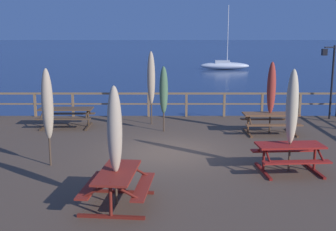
# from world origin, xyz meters

# --- Properties ---
(ground_plane) EXTENTS (600.00, 600.00, 0.00)m
(ground_plane) POSITION_xyz_m (0.00, 0.00, 0.00)
(ground_plane) COLOR navy
(wooden_deck) EXTENTS (15.67, 11.93, 0.62)m
(wooden_deck) POSITION_xyz_m (0.00, 0.00, 0.31)
(wooden_deck) COLOR brown
(wooden_deck) RESTS_ON ground
(railing_waterside_far) EXTENTS (15.47, 0.10, 1.09)m
(railing_waterside_far) POSITION_xyz_m (-0.00, 5.82, 1.36)
(railing_waterside_far) COLOR brown
(railing_waterside_far) RESTS_ON wooden_deck
(picnic_table_front_left) EXTENTS (2.13, 1.43, 0.78)m
(picnic_table_front_left) POSITION_xyz_m (-4.05, 3.64, 1.18)
(picnic_table_front_left) COLOR brown
(picnic_table_front_left) RESTS_ON wooden_deck
(picnic_table_front_right) EXTENTS (2.05, 1.43, 0.78)m
(picnic_table_front_right) POSITION_xyz_m (3.86, 2.52, 1.18)
(picnic_table_front_right) COLOR brown
(picnic_table_front_right) RESTS_ON wooden_deck
(picnic_table_back_right) EXTENTS (1.56, 1.87, 0.78)m
(picnic_table_back_right) POSITION_xyz_m (-1.07, -4.19, 1.17)
(picnic_table_back_right) COLOR maroon
(picnic_table_back_right) RESTS_ON wooden_deck
(picnic_table_mid_centre) EXTENTS (1.86, 1.52, 0.78)m
(picnic_table_mid_centre) POSITION_xyz_m (3.30, -1.94, 1.17)
(picnic_table_mid_centre) COLOR maroon
(picnic_table_mid_centre) RESTS_ON wooden_deck
(patio_umbrella_short_back) EXTENTS (0.32, 0.32, 2.76)m
(patio_umbrella_short_back) POSITION_xyz_m (-3.32, -1.39, 2.37)
(patio_umbrella_short_back) COLOR #4C3828
(patio_umbrella_short_back) RESTS_ON wooden_deck
(patio_umbrella_tall_mid_left) EXTENTS (0.32, 0.32, 2.68)m
(patio_umbrella_tall_mid_left) POSITION_xyz_m (3.85, 2.59, 2.32)
(patio_umbrella_tall_mid_left) COLOR #4C3828
(patio_umbrella_tall_mid_left) RESTS_ON wooden_deck
(patio_umbrella_short_mid) EXTENTS (0.32, 0.32, 2.62)m
(patio_umbrella_short_mid) POSITION_xyz_m (-1.11, -4.18, 2.29)
(patio_umbrella_short_mid) COLOR #4C3828
(patio_umbrella_short_mid) RESTS_ON wooden_deck
(patio_umbrella_tall_mid_right) EXTENTS (0.32, 0.32, 2.78)m
(patio_umbrella_tall_mid_right) POSITION_xyz_m (3.30, -1.92, 2.39)
(patio_umbrella_tall_mid_right) COLOR #4C3828
(patio_umbrella_tall_mid_right) RESTS_ON wooden_deck
(patio_umbrella_short_front) EXTENTS (0.32, 0.32, 2.99)m
(patio_umbrella_short_front) POSITION_xyz_m (-0.66, 4.19, 2.52)
(patio_umbrella_short_front) COLOR #4C3828
(patio_umbrella_short_front) RESTS_ON wooden_deck
(patio_umbrella_tall_back_right) EXTENTS (0.32, 0.32, 2.50)m
(patio_umbrella_tall_back_right) POSITION_xyz_m (-0.14, 2.87, 2.20)
(patio_umbrella_tall_back_right) COLOR #4C3828
(patio_umbrella_tall_back_right) RESTS_ON wooden_deck
(lamp_post_hooked) EXTENTS (0.65, 0.37, 3.20)m
(lamp_post_hooked) POSITION_xyz_m (6.95, 5.19, 2.73)
(lamp_post_hooked) COLOR black
(lamp_post_hooked) RESTS_ON wooden_deck
(sailboat_distant) EXTENTS (6.06, 1.90, 7.72)m
(sailboat_distant) POSITION_xyz_m (6.97, 38.95, 0.51)
(sailboat_distant) COLOR silver
(sailboat_distant) RESTS_ON ground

